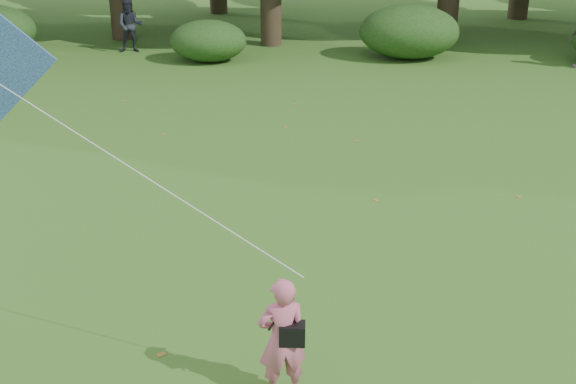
{
  "coord_description": "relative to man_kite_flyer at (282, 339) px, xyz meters",
  "views": [
    {
      "loc": [
        -0.22,
        -7.77,
        5.66
      ],
      "look_at": [
        -0.62,
        2.0,
        1.5
      ],
      "focal_mm": 45.0,
      "sensor_mm": 36.0,
      "label": 1
    }
  ],
  "objects": [
    {
      "name": "bystander_left",
      "position": [
        -6.49,
        19.27,
        0.17
      ],
      "size": [
        1.02,
        0.84,
        1.93
      ],
      "primitive_type": "imported",
      "rotation": [
        0.0,
        0.0,
        0.12
      ],
      "color": "#22242E",
      "rests_on": "ground"
    },
    {
      "name": "ground",
      "position": [
        0.58,
        0.72,
        -0.8
      ],
      "size": [
        100.0,
        100.0,
        0.0
      ],
      "primitive_type": "plane",
      "color": "#265114",
      "rests_on": "ground"
    },
    {
      "name": "man_kite_flyer",
      "position": [
        0.0,
        0.0,
        0.0
      ],
      "size": [
        0.66,
        0.53,
        1.59
      ],
      "primitive_type": "imported",
      "rotation": [
        0.0,
        0.0,
        3.42
      ],
      "color": "#C15B72",
      "rests_on": "ground"
    },
    {
      "name": "shrub_band",
      "position": [
        -0.14,
        18.32,
        0.06
      ],
      "size": [
        39.15,
        3.22,
        1.88
      ],
      "color": "#264919",
      "rests_on": "ground"
    },
    {
      "name": "fallen_leaves",
      "position": [
        0.27,
        6.84,
        -0.79
      ],
      "size": [
        10.13,
        13.41,
        0.01
      ],
      "color": "olive",
      "rests_on": "ground"
    },
    {
      "name": "crossbody_bag",
      "position": [
        0.12,
        -0.03,
        0.11
      ],
      "size": [
        0.43,
        0.2,
        0.67
      ],
      "color": "black",
      "rests_on": "ground"
    }
  ]
}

